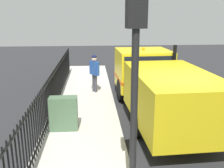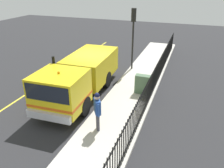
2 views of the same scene
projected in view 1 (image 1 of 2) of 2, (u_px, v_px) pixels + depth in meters
The scene contains 8 objects.
ground_plane at pixel (177, 138), 7.74m from camera, with size 47.27×47.27×0.00m, color #2B2B2D.
sidewalk_slab at pixel (82, 139), 7.51m from camera, with size 2.47×21.49×0.13m, color beige.
work_truck at pixel (155, 81), 9.31m from camera, with size 2.50×6.94×2.48m.
worker_standing at pixel (94, 69), 11.60m from camera, with size 0.45×0.55×1.73m.
iron_fence at pixel (42, 115), 7.21m from camera, with size 0.04×18.30×1.46m.
traffic_light_near at pixel (135, 51), 3.98m from camera, with size 0.32×0.24×4.12m.
utility_cabinet at pixel (64, 113), 7.86m from camera, with size 0.85×0.39×1.06m, color #4C6B4C.
traffic_cone at pixel (221, 126), 7.81m from camera, with size 0.42×0.42×0.60m, color orange.
Camera 1 is at (2.52, 6.86, 3.62)m, focal length 40.97 mm.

